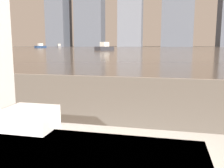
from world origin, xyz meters
The scene contains 6 objects.
towel_stack centered at (-0.21, 0.92, 0.55)m, with size 0.27×0.22×0.12m.
harbor_water centered at (0.00, 62.00, 0.01)m, with size 180.00×110.00×0.01m.
harbor_boat_0 centered at (-37.05, 67.72, 0.47)m, with size 2.46×3.71×1.32m.
harbor_boat_2 centered at (-35.94, 78.32, 0.44)m, with size 2.57×3.43×1.23m.
harbor_boat_4 centered at (-10.10, 40.04, 0.50)m, with size 2.62×3.88×1.38m.
skyline_tower_2 centered at (-18.12, 118.00, 11.74)m, with size 11.12×6.87×23.47m.
Camera 1 is at (0.53, -0.28, 0.96)m, focal length 40.00 mm.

